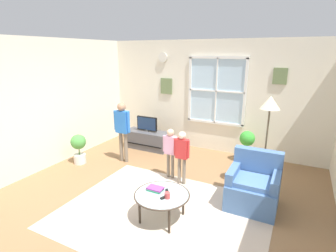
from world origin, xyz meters
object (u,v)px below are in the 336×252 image
book_stack (155,189)px  person_red_shirt (182,152)px  tv_stand (147,140)px  remote_near_cup (165,197)px  potted_plant_corner (79,147)px  television (147,124)px  cup (167,195)px  potted_plant_by_window (247,145)px  person_blue_shirt (122,125)px  coffee_table (162,196)px  remote_near_books (167,192)px  floor_lamp (269,112)px  person_pink_shirt (170,148)px  armchair (254,187)px

book_stack → person_red_shirt: bearing=92.5°
tv_stand → remote_near_cup: bearing=-54.1°
remote_near_cup → potted_plant_corner: size_ratio=0.21×
television → cup: (1.85, -2.50, -0.20)m
remote_near_cup → potted_plant_corner: potted_plant_corner is taller
television → potted_plant_by_window: size_ratio=0.77×
person_blue_shirt → coffee_table: bearing=-39.9°
television → tv_stand: bearing=90.0°
person_red_shirt → potted_plant_corner: 2.41m
potted_plant_by_window → remote_near_cup: bearing=-102.3°
remote_near_books → person_blue_shirt: (-1.82, 1.40, 0.42)m
potted_plant_by_window → floor_lamp: 1.62m
remote_near_books → cup: bearing=-61.7°
remote_near_books → person_blue_shirt: person_blue_shirt is taller
tv_stand → television: bearing=-90.0°
person_pink_shirt → cup: bearing=-65.2°
person_pink_shirt → floor_lamp: bearing=10.9°
armchair → person_pink_shirt: size_ratio=0.87×
book_stack → floor_lamp: 2.24m
person_pink_shirt → person_red_shirt: bearing=-22.1°
potted_plant_by_window → television: bearing=-173.7°
book_stack → cup: cup is taller
cup → remote_near_cup: bearing=-165.8°
coffee_table → person_red_shirt: (-0.19, 1.12, 0.25)m
tv_stand → remote_near_cup: 3.10m
book_stack → floor_lamp: floor_lamp is taller
person_red_shirt → coffee_table: bearing=-80.6°
cup → person_blue_shirt: bearing=140.8°
coffee_table → person_pink_shirt: person_pink_shirt is taller
armchair → remote_near_books: bearing=-140.1°
tv_stand → armchair: 3.21m
remote_near_books → potted_plant_corner: bearing=161.6°
coffee_table → book_stack: (-0.14, 0.05, 0.05)m
potted_plant_by_window → coffee_table: bearing=-104.2°
floor_lamp → remote_near_cup: bearing=-124.2°
armchair → floor_lamp: size_ratio=0.51×
cup → potted_plant_by_window: potted_plant_by_window is taller
cup → remote_near_cup: size_ratio=0.61×
television → remote_near_cup: (1.81, -2.51, -0.23)m
potted_plant_corner → tv_stand: bearing=60.4°
television → armchair: size_ratio=0.64×
television → book_stack: (1.60, -2.39, -0.21)m
television → person_blue_shirt: person_blue_shirt is taller
potted_plant_by_window → floor_lamp: floor_lamp is taller
book_stack → person_blue_shirt: 2.21m
television → floor_lamp: (2.92, -0.88, 0.78)m
floor_lamp → remote_near_books: bearing=-127.7°
armchair → remote_near_cup: 1.48m
person_red_shirt → potted_plant_corner: size_ratio=1.54×
person_pink_shirt → person_red_shirt: 0.32m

